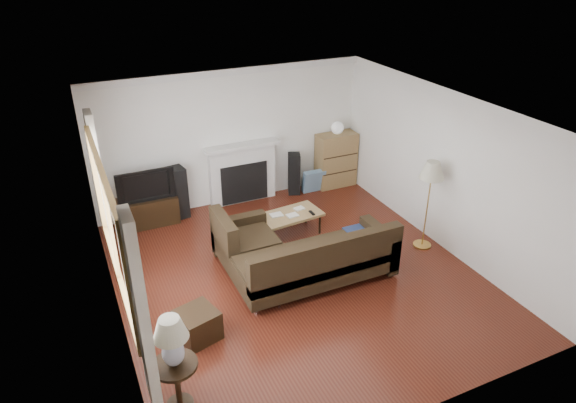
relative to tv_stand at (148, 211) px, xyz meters
name	(u,v)px	position (x,y,z in m)	size (l,w,h in m)	color
room	(297,201)	(1.65, -2.50, 1.00)	(5.10, 5.60, 2.54)	#4D1C11
window	(110,226)	(-0.80, -2.70, 1.30)	(0.12, 2.74, 1.54)	olive
curtain_near	(142,315)	(-0.75, -4.22, 1.15)	(0.10, 0.35, 2.10)	beige
curtain_far	(101,185)	(-0.75, -1.18, 1.15)	(0.10, 0.35, 2.10)	beige
fireplace	(243,173)	(1.80, 0.14, 0.33)	(1.40, 0.26, 1.15)	white
tv_stand	(148,211)	(0.00, 0.00, 0.00)	(0.99, 0.45, 0.49)	black
television	(145,184)	(0.00, 0.00, 0.52)	(0.96, 0.13, 0.55)	black
speaker_left	(178,192)	(0.56, 0.05, 0.22)	(0.26, 0.31, 0.94)	black
speaker_right	(294,174)	(2.82, 0.05, 0.16)	(0.22, 0.27, 0.81)	black
bookshelf	(336,160)	(3.73, 0.03, 0.29)	(0.79, 0.37, 1.08)	olive
globe_lamp	(337,128)	(3.73, 0.03, 0.96)	(0.24, 0.24, 0.24)	white
sectional_sofa	(316,257)	(1.85, -2.71, 0.16)	(2.51, 1.83, 0.81)	black
coffee_table	(290,224)	(2.07, -1.38, -0.05)	(1.03, 0.56, 0.40)	olive
footstool	(198,325)	(-0.02, -3.16, -0.05)	(0.46, 0.46, 0.39)	black
floor_lamp	(427,205)	(3.87, -2.59, 0.49)	(0.38, 0.38, 1.48)	gold
side_table	(178,385)	(-0.50, -4.10, 0.05)	(0.47, 0.47, 0.59)	black
table_lamp	(172,342)	(-0.50, -4.10, 0.63)	(0.36, 0.36, 0.57)	silver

